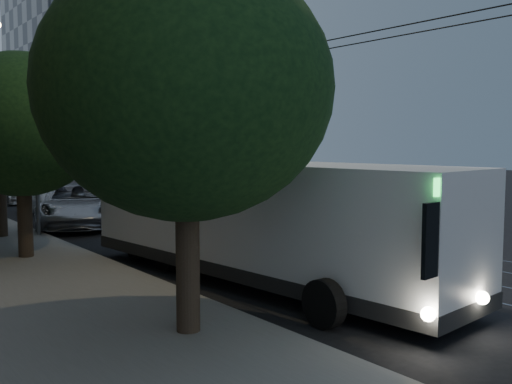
{
  "coord_description": "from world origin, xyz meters",
  "views": [
    {
      "loc": [
        -11.8,
        -11.94,
        3.64
      ],
      "look_at": [
        -0.26,
        3.05,
        1.98
      ],
      "focal_mm": 40.0,
      "sensor_mm": 36.0,
      "label": 1
    }
  ],
  "objects": [
    {
      "name": "trolleybus",
      "position": [
        -2.9,
        -0.2,
        1.67
      ],
      "size": [
        3.68,
        12.2,
        5.63
      ],
      "rotation": [
        0.0,
        0.0,
        0.1
      ],
      "color": "white",
      "rests_on": "ground"
    },
    {
      "name": "tree_0",
      "position": [
        -6.5,
        -3.0,
        4.59
      ],
      "size": [
        5.31,
        5.31,
        6.99
      ],
      "color": "#2E2219",
      "rests_on": "ground"
    },
    {
      "name": "car_white_b",
      "position": [
        -2.7,
        24.0,
        0.67
      ],
      "size": [
        2.58,
        4.83,
        1.33
      ],
      "primitive_type": "imported",
      "rotation": [
        0.0,
        0.0,
        0.16
      ],
      "color": "silver",
      "rests_on": "ground"
    },
    {
      "name": "ground",
      "position": [
        0.0,
        0.0,
        0.0
      ],
      "size": [
        120.0,
        120.0,
        0.0
      ],
      "primitive_type": "plane",
      "color": "black",
      "rests_on": "ground"
    },
    {
      "name": "pickup_silver",
      "position": [
        -2.93,
        12.31,
        0.92
      ],
      "size": [
        5.36,
        7.3,
        1.84
      ],
      "primitive_type": "imported",
      "rotation": [
        0.0,
        0.0,
        -0.39
      ],
      "color": "#A8A9AF",
      "rests_on": "ground"
    },
    {
      "name": "car_white_a",
      "position": [
        -2.7,
        17.13,
        0.74
      ],
      "size": [
        2.1,
        4.49,
        1.49
      ],
      "primitive_type": "imported",
      "rotation": [
        0.0,
        0.0,
        0.08
      ],
      "color": "silver",
      "rests_on": "ground"
    },
    {
      "name": "tram_rails",
      "position": [
        2.5,
        20.0,
        0.01
      ],
      "size": [
        4.52,
        90.0,
        0.02
      ],
      "color": "#9B9BA4",
      "rests_on": "ground"
    },
    {
      "name": "building_distant_right",
      "position": [
        18.0,
        55.0,
        12.0
      ],
      "size": [
        22.0,
        18.0,
        24.0
      ],
      "primitive_type": "cube",
      "color": "#323840",
      "rests_on": "ground"
    },
    {
      "name": "tree_1",
      "position": [
        -6.88,
        6.0,
        4.15
      ],
      "size": [
        4.81,
        4.81,
        6.33
      ],
      "color": "#2E2219",
      "rests_on": "ground"
    }
  ]
}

